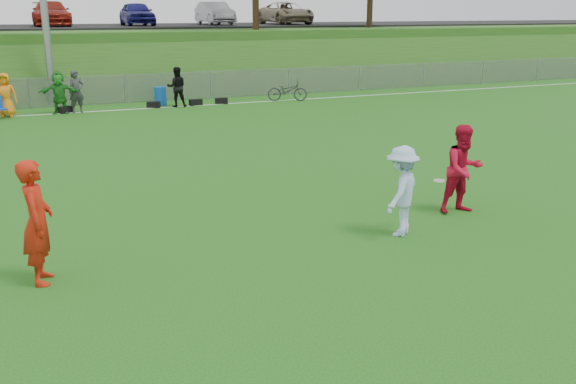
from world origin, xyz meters
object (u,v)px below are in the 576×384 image
recycling_bin (160,96)px  bicycle (287,91)px  player_red_left (37,222)px  frisbee (439,181)px  player_blue (402,191)px  player_red_center (463,169)px

recycling_bin → bicycle: (5.63, -1.01, 0.07)m
player_red_left → frisbee: 7.77m
player_red_left → player_blue: (6.22, -0.35, -0.12)m
player_red_left → bicycle: 20.70m
player_blue → bicycle: bearing=-144.8°
player_red_left → bicycle: size_ratio=1.06×
player_blue → recycling_bin: size_ratio=2.09×
player_red_center → recycling_bin: 18.02m
player_red_center → recycling_bin: (-2.24, 17.87, -0.51)m
player_blue → frisbee: (1.52, 0.91, -0.18)m
player_red_left → player_red_center: bearing=-79.0°
frisbee → player_blue: bearing=-149.2°
frisbee → bicycle: bicycle is taller
player_red_left → bicycle: player_red_left is taller
player_red_center → frisbee: (-0.39, 0.24, -0.26)m
bicycle → recycling_bin: bearing=102.7°
player_red_left → frisbee: bearing=-77.2°
player_red_center → frisbee: 0.53m
player_red_center → player_red_left: bearing=-176.3°
player_red_center → bicycle: bearing=80.1°
recycling_bin → bicycle: size_ratio=0.44×
player_red_left → recycling_bin: 19.13m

